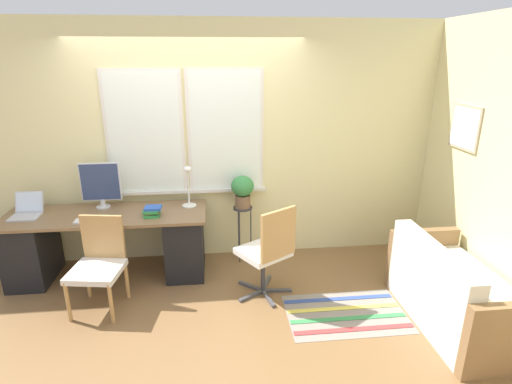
{
  "coord_description": "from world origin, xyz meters",
  "views": [
    {
      "loc": [
        0.25,
        -3.72,
        2.31
      ],
      "look_at": [
        0.67,
        0.17,
        0.98
      ],
      "focal_mm": 28.0,
      "sensor_mm": 36.0,
      "label": 1
    }
  ],
  "objects_px": {
    "laptop": "(27,211)",
    "keyboard": "(91,221)",
    "plant_stand": "(243,216)",
    "potted_plant": "(243,190)",
    "desk_lamp": "(188,184)",
    "monitor": "(101,184)",
    "desk_chair_wooden": "(98,263)",
    "book_stack": "(152,211)",
    "couch_loveseat": "(454,295)",
    "office_chair_swivel": "(268,250)",
    "mouse": "(114,219)"
  },
  "relations": [
    {
      "from": "desk_chair_wooden",
      "to": "plant_stand",
      "type": "xyz_separation_m",
      "value": [
        1.43,
        0.78,
        0.1
      ]
    },
    {
      "from": "book_stack",
      "to": "desk_chair_wooden",
      "type": "height_order",
      "value": "desk_chair_wooden"
    },
    {
      "from": "laptop",
      "to": "mouse",
      "type": "height_order",
      "value": "laptop"
    },
    {
      "from": "plant_stand",
      "to": "potted_plant",
      "type": "bearing_deg",
      "value": 45.0
    },
    {
      "from": "plant_stand",
      "to": "monitor",
      "type": "bearing_deg",
      "value": -179.48
    },
    {
      "from": "desk_chair_wooden",
      "to": "plant_stand",
      "type": "height_order",
      "value": "desk_chair_wooden"
    },
    {
      "from": "book_stack",
      "to": "desk_chair_wooden",
      "type": "xyz_separation_m",
      "value": [
        -0.46,
        -0.46,
        -0.32
      ]
    },
    {
      "from": "monitor",
      "to": "potted_plant",
      "type": "height_order",
      "value": "monitor"
    },
    {
      "from": "mouse",
      "to": "monitor",
      "type": "bearing_deg",
      "value": 116.94
    },
    {
      "from": "keyboard",
      "to": "office_chair_swivel",
      "type": "height_order",
      "value": "office_chair_swivel"
    },
    {
      "from": "desk_chair_wooden",
      "to": "office_chair_swivel",
      "type": "distance_m",
      "value": 1.62
    },
    {
      "from": "desk_lamp",
      "to": "desk_chair_wooden",
      "type": "distance_m",
      "value": 1.22
    },
    {
      "from": "book_stack",
      "to": "desk_chair_wooden",
      "type": "relative_size",
      "value": 0.21
    },
    {
      "from": "monitor",
      "to": "potted_plant",
      "type": "distance_m",
      "value": 1.54
    },
    {
      "from": "laptop",
      "to": "keyboard",
      "type": "height_order",
      "value": "laptop"
    },
    {
      "from": "keyboard",
      "to": "desk_chair_wooden",
      "type": "xyz_separation_m",
      "value": [
        0.13,
        -0.37,
        -0.28
      ]
    },
    {
      "from": "book_stack",
      "to": "mouse",
      "type": "bearing_deg",
      "value": -166.16
    },
    {
      "from": "monitor",
      "to": "mouse",
      "type": "relative_size",
      "value": 7.94
    },
    {
      "from": "laptop",
      "to": "desk_chair_wooden",
      "type": "relative_size",
      "value": 0.34
    },
    {
      "from": "desk_lamp",
      "to": "potted_plant",
      "type": "xyz_separation_m",
      "value": [
        0.6,
        0.07,
        -0.11
      ]
    },
    {
      "from": "office_chair_swivel",
      "to": "potted_plant",
      "type": "relative_size",
      "value": 2.63
    },
    {
      "from": "desk_lamp",
      "to": "plant_stand",
      "type": "bearing_deg",
      "value": 6.87
    },
    {
      "from": "office_chair_swivel",
      "to": "keyboard",
      "type": "bearing_deg",
      "value": -44.53
    },
    {
      "from": "desk_lamp",
      "to": "potted_plant",
      "type": "bearing_deg",
      "value": 6.87
    },
    {
      "from": "laptop",
      "to": "keyboard",
      "type": "relative_size",
      "value": 0.93
    },
    {
      "from": "monitor",
      "to": "plant_stand",
      "type": "xyz_separation_m",
      "value": [
        1.54,
        0.01,
        -0.44
      ]
    },
    {
      "from": "laptop",
      "to": "desk_lamp",
      "type": "distance_m",
      "value": 1.68
    },
    {
      "from": "desk_chair_wooden",
      "to": "potted_plant",
      "type": "relative_size",
      "value": 2.37
    },
    {
      "from": "mouse",
      "to": "desk_lamp",
      "type": "xyz_separation_m",
      "value": [
        0.74,
        0.34,
        0.24
      ]
    },
    {
      "from": "keyboard",
      "to": "potted_plant",
      "type": "height_order",
      "value": "potted_plant"
    },
    {
      "from": "plant_stand",
      "to": "desk_lamp",
      "type": "bearing_deg",
      "value": -173.13
    },
    {
      "from": "keyboard",
      "to": "desk_lamp",
      "type": "height_order",
      "value": "desk_lamp"
    },
    {
      "from": "keyboard",
      "to": "book_stack",
      "type": "relative_size",
      "value": 1.73
    },
    {
      "from": "desk_chair_wooden",
      "to": "couch_loveseat",
      "type": "xyz_separation_m",
      "value": [
        3.22,
        -0.61,
        -0.18
      ]
    },
    {
      "from": "desk_lamp",
      "to": "mouse",
      "type": "bearing_deg",
      "value": -155.26
    },
    {
      "from": "couch_loveseat",
      "to": "potted_plant",
      "type": "xyz_separation_m",
      "value": [
        -1.79,
        1.39,
        0.6
      ]
    },
    {
      "from": "desk_lamp",
      "to": "book_stack",
      "type": "height_order",
      "value": "desk_lamp"
    },
    {
      "from": "book_stack",
      "to": "potted_plant",
      "type": "height_order",
      "value": "potted_plant"
    },
    {
      "from": "potted_plant",
      "to": "book_stack",
      "type": "bearing_deg",
      "value": -161.67
    },
    {
      "from": "desk_chair_wooden",
      "to": "mouse",
      "type": "bearing_deg",
      "value": 84.59
    },
    {
      "from": "monitor",
      "to": "couch_loveseat",
      "type": "xyz_separation_m",
      "value": [
        3.33,
        -1.38,
        -0.72
      ]
    },
    {
      "from": "book_stack",
      "to": "potted_plant",
      "type": "bearing_deg",
      "value": 18.33
    },
    {
      "from": "book_stack",
      "to": "keyboard",
      "type": "bearing_deg",
      "value": -171.11
    },
    {
      "from": "monitor",
      "to": "desk_chair_wooden",
      "type": "relative_size",
      "value": 0.58
    },
    {
      "from": "book_stack",
      "to": "couch_loveseat",
      "type": "distance_m",
      "value": 3.0
    },
    {
      "from": "keyboard",
      "to": "plant_stand",
      "type": "height_order",
      "value": "keyboard"
    },
    {
      "from": "couch_loveseat",
      "to": "office_chair_swivel",
      "type": "bearing_deg",
      "value": 69.6
    },
    {
      "from": "mouse",
      "to": "office_chair_swivel",
      "type": "distance_m",
      "value": 1.59
    },
    {
      "from": "mouse",
      "to": "book_stack",
      "type": "distance_m",
      "value": 0.38
    },
    {
      "from": "book_stack",
      "to": "plant_stand",
      "type": "bearing_deg",
      "value": 18.33
    }
  ]
}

